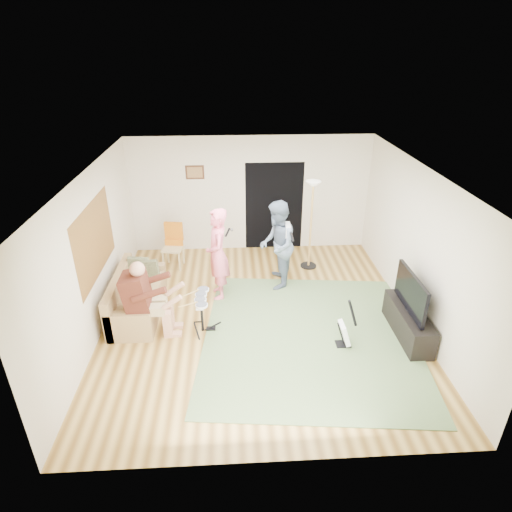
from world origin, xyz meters
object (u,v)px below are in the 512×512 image
at_px(sofa, 134,300).
at_px(singer, 218,254).
at_px(dining_chair, 173,252).
at_px(drum_kit, 202,315).
at_px(tv_cabinet, 408,323).
at_px(guitar_spare, 345,333).
at_px(torchiere_lamp, 312,210).
at_px(guitarist, 277,245).
at_px(television, 411,293).

height_order(sofa, singer, singer).
xyz_separation_m(sofa, dining_chair, (0.52, 1.80, 0.10)).
bearing_deg(drum_kit, tv_cabinet, -5.47).
height_order(sofa, guitar_spare, guitar_spare).
relative_size(drum_kit, dining_chair, 0.72).
bearing_deg(torchiere_lamp, guitar_spare, -87.63).
bearing_deg(guitarist, guitar_spare, 29.88).
relative_size(drum_kit, guitarist, 0.39).
height_order(drum_kit, singer, singer).
height_order(guitar_spare, dining_chair, dining_chair).
bearing_deg(guitar_spare, singer, 141.03).
xyz_separation_m(torchiere_lamp, tv_cabinet, (1.26, -2.59, -1.10)).
bearing_deg(singer, tv_cabinet, 58.59).
distance_m(drum_kit, television, 3.51).
height_order(sofa, torchiere_lamp, torchiere_lamp).
xyz_separation_m(drum_kit, torchiere_lamp, (2.24, 2.25, 1.04)).
bearing_deg(tv_cabinet, torchiere_lamp, 115.91).
bearing_deg(tv_cabinet, guitar_spare, -169.32).
distance_m(sofa, singer, 1.76).
bearing_deg(drum_kit, television, -5.55).
bearing_deg(guitar_spare, tv_cabinet, 10.68).
height_order(drum_kit, guitar_spare, guitar_spare).
relative_size(drum_kit, torchiere_lamp, 0.36).
xyz_separation_m(singer, television, (3.18, -1.47, -0.06)).
bearing_deg(drum_kit, sofa, 153.16).
xyz_separation_m(guitar_spare, tv_cabinet, (1.14, 0.22, -0.00)).
relative_size(guitarist, guitar_spare, 2.05).
height_order(singer, dining_chair, singer).
bearing_deg(television, singer, 155.13).
bearing_deg(guitarist, drum_kit, -38.41).
height_order(singer, torchiere_lamp, torchiere_lamp).
xyz_separation_m(drum_kit, singer, (0.27, 1.14, 0.60)).
xyz_separation_m(drum_kit, dining_chair, (-0.76, 2.45, 0.04)).
distance_m(singer, torchiere_lamp, 2.31).
height_order(drum_kit, torchiere_lamp, torchiere_lamp).
relative_size(singer, tv_cabinet, 1.30).
relative_size(sofa, singer, 1.04).
relative_size(guitarist, tv_cabinet, 1.29).
height_order(sofa, tv_cabinet, sofa).
bearing_deg(tv_cabinet, guitarist, 138.52).
xyz_separation_m(singer, tv_cabinet, (3.23, -1.47, -0.66)).
distance_m(sofa, tv_cabinet, 4.89).
bearing_deg(tv_cabinet, television, 180.00).
bearing_deg(sofa, tv_cabinet, -11.64).
relative_size(sofa, television, 1.63).
distance_m(singer, guitarist, 1.22).
distance_m(guitar_spare, dining_chair, 4.33).
bearing_deg(tv_cabinet, drum_kit, 174.53).
xyz_separation_m(guitarist, dining_chair, (-2.20, 0.97, -0.55)).
bearing_deg(torchiere_lamp, dining_chair, 176.20).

